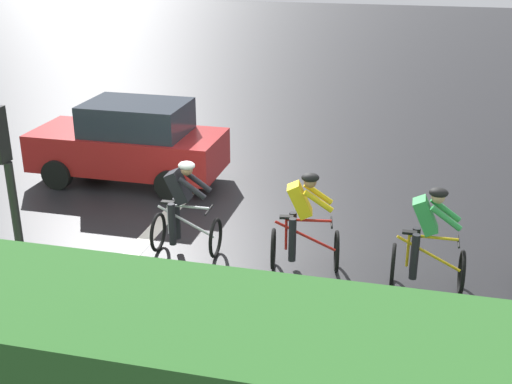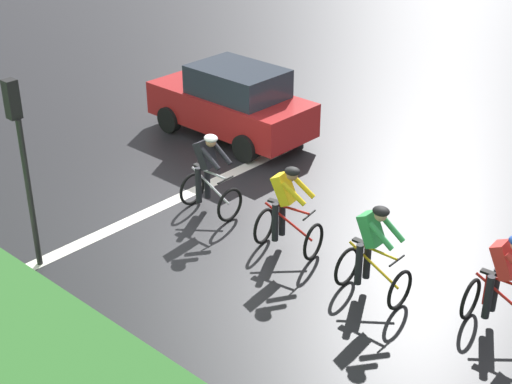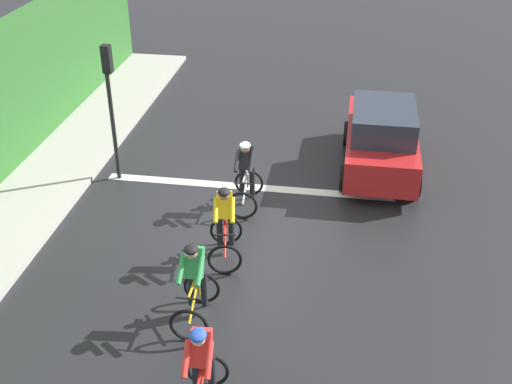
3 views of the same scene
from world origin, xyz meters
The scene contains 8 objects.
ground_plane centered at (0.00, 0.00, 0.00)m, with size 80.00×80.00×0.00m, color black.
road_marking_stop_line centered at (0.00, -0.98, 0.00)m, with size 7.00×0.30×0.01m, color silver.
cyclist_lead centered at (-0.44, 5.80, 0.80)m, with size 0.75×1.12×1.66m.
cyclist_second centered at (0.13, 3.84, 0.80)m, with size 0.69×1.09×1.66m.
cyclist_mid centered at (-0.02, 1.92, 0.80)m, with size 0.85×1.18×1.66m.
cyclist_fourth centered at (-0.10, -0.12, 0.80)m, with size 0.70×1.09×1.66m.
car_red centered at (-3.12, -2.41, 0.87)m, with size 1.90×4.11×1.76m.
traffic_light_near_crossing centered at (3.24, -1.01, 2.22)m, with size 0.21×0.31×3.34m.
Camera 3 is at (-2.24, 12.28, 7.72)m, focal length 44.91 mm.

